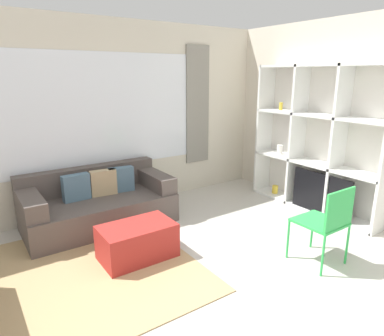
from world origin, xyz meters
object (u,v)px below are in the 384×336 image
at_px(shelving_unit, 318,143).
at_px(folding_chair, 327,219).
at_px(ottoman, 137,242).
at_px(couch_main, 98,204).

distance_m(shelving_unit, folding_chair, 1.72).
xyz_separation_m(shelving_unit, folding_chair, (-1.26, -1.07, -0.47)).
bearing_deg(shelving_unit, ottoman, 176.86).
bearing_deg(folding_chair, shelving_unit, -139.64).
relative_size(shelving_unit, folding_chair, 2.42).
distance_m(couch_main, folding_chair, 2.83).
bearing_deg(ottoman, couch_main, 91.74).
distance_m(shelving_unit, couch_main, 3.20).
height_order(shelving_unit, folding_chair, shelving_unit).
bearing_deg(ottoman, folding_chair, -38.06).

